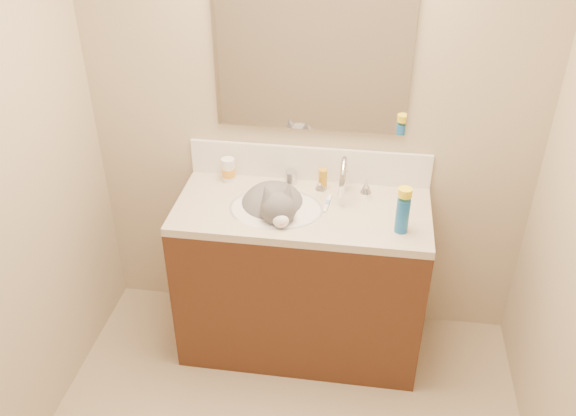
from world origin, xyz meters
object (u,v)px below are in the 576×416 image
(basin, at_px, (276,221))
(spray_can, at_px, (402,216))
(faucet, at_px, (343,179))
(silver_jar, at_px, (291,177))
(vanity_cabinet, at_px, (301,281))
(cat, at_px, (274,208))
(pill_bottle, at_px, (228,170))
(amber_bottle, at_px, (323,179))

(basin, relative_size, spray_can, 2.78)
(faucet, xyz_separation_m, silver_jar, (-0.26, 0.08, -0.05))
(faucet, bearing_deg, vanity_cabinet, -142.71)
(cat, bearing_deg, pill_bottle, 124.31)
(amber_bottle, bearing_deg, vanity_cabinet, -112.45)
(basin, distance_m, faucet, 0.38)
(vanity_cabinet, distance_m, amber_bottle, 0.54)
(cat, xyz_separation_m, spray_can, (0.59, -0.13, 0.10))
(cat, distance_m, amber_bottle, 0.29)
(spray_can, bearing_deg, amber_bottle, 139.96)
(pill_bottle, bearing_deg, vanity_cabinet, -26.19)
(vanity_cabinet, height_order, basin, basin)
(vanity_cabinet, distance_m, pill_bottle, 0.68)
(basin, distance_m, silver_jar, 0.27)
(faucet, xyz_separation_m, amber_bottle, (-0.10, 0.05, -0.03))
(faucet, relative_size, cat, 0.59)
(faucet, bearing_deg, amber_bottle, 154.43)
(silver_jar, bearing_deg, amber_bottle, -10.48)
(pill_bottle, xyz_separation_m, amber_bottle, (0.47, -0.01, -0.01))
(vanity_cabinet, bearing_deg, amber_bottle, 67.55)
(spray_can, bearing_deg, faucet, 135.71)
(cat, distance_m, spray_can, 0.61)
(faucet, xyz_separation_m, spray_can, (0.28, -0.27, -0.00))
(vanity_cabinet, xyz_separation_m, silver_jar, (-0.08, 0.22, 0.48))
(faucet, height_order, cat, faucet)
(silver_jar, bearing_deg, faucet, -16.67)
(basin, distance_m, cat, 0.06)
(cat, xyz_separation_m, silver_jar, (0.05, 0.21, 0.05))
(amber_bottle, bearing_deg, silver_jar, 169.52)
(amber_bottle, height_order, spray_can, spray_can)
(vanity_cabinet, distance_m, spray_can, 0.71)
(cat, height_order, amber_bottle, cat)
(faucet, height_order, amber_bottle, faucet)
(pill_bottle, bearing_deg, basin, -39.11)
(vanity_cabinet, height_order, faucet, faucet)
(pill_bottle, bearing_deg, faucet, -5.77)
(vanity_cabinet, relative_size, basin, 2.67)
(amber_bottle, bearing_deg, spray_can, -40.04)
(vanity_cabinet, bearing_deg, spray_can, -16.14)
(faucet, bearing_deg, cat, -156.83)
(spray_can, bearing_deg, silver_jar, 147.18)
(silver_jar, distance_m, spray_can, 0.64)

